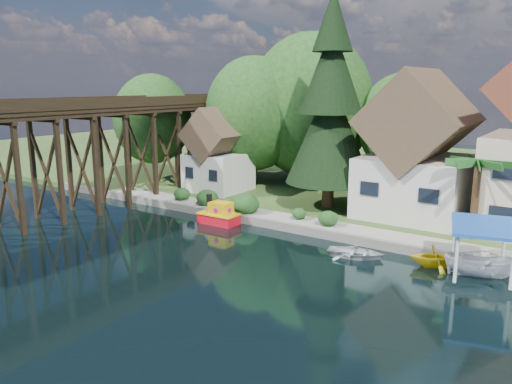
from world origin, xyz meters
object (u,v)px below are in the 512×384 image
(tugboat, at_px, (219,215))
(boat_yellow, at_px, (435,255))
(trestle_bridge, at_px, (101,145))
(palm_tree, at_px, (479,165))
(boat_white_a, at_px, (356,251))
(shed, at_px, (218,155))
(boat_canopy, at_px, (481,255))
(house_left, at_px, (418,155))
(conifer, at_px, (331,106))

(tugboat, bearing_deg, boat_yellow, -0.22)
(trestle_bridge, relative_size, palm_tree, 8.00)
(palm_tree, height_order, boat_yellow, palm_tree)
(tugboat, height_order, boat_white_a, tugboat)
(trestle_bridge, bearing_deg, shed, 61.81)
(tugboat, xyz_separation_m, boat_canopy, (18.41, -0.31, 0.62))
(trestle_bridge, relative_size, house_left, 4.01)
(conifer, distance_m, boat_white_a, 13.42)
(tugboat, bearing_deg, palm_tree, 17.39)
(trestle_bridge, height_order, conifer, conifer)
(shed, distance_m, boat_yellow, 23.65)
(palm_tree, bearing_deg, trestle_bridge, -166.14)
(boat_yellow, bearing_deg, boat_white_a, 73.43)
(conifer, xyz_separation_m, boat_yellow, (10.64, -7.54, -7.94))
(house_left, height_order, conifer, conifer)
(conifer, bearing_deg, house_left, 14.81)
(conifer, bearing_deg, boat_yellow, -35.31)
(house_left, height_order, boat_canopy, house_left)
(trestle_bridge, distance_m, palm_tree, 28.86)
(tugboat, distance_m, boat_canopy, 18.42)
(trestle_bridge, xyz_separation_m, shed, (5.00, 9.33, -1.52))
(house_left, xyz_separation_m, boat_canopy, (6.57, -9.50, -3.85))
(conifer, height_order, boat_white_a, conifer)
(trestle_bridge, xyz_separation_m, conifer, (16.49, 9.11, 3.32))
(house_left, bearing_deg, trestle_bridge, -154.79)
(shed, bearing_deg, boat_yellow, -19.32)
(shed, bearing_deg, conifer, -1.10)
(conifer, xyz_separation_m, boat_white_a, (6.16, -8.54, -8.31))
(boat_white_a, xyz_separation_m, boat_yellow, (4.47, 1.01, 0.38))
(tugboat, relative_size, boat_canopy, 0.59)
(trestle_bridge, height_order, boat_canopy, trestle_bridge)
(house_left, height_order, boat_white_a, house_left)
(house_left, distance_m, palm_tree, 6.37)
(house_left, height_order, boat_yellow, house_left)
(shed, relative_size, tugboat, 2.53)
(tugboat, bearing_deg, trestle_bridge, -171.68)
(boat_white_a, bearing_deg, shed, 49.84)
(house_left, relative_size, boat_canopy, 2.08)
(boat_yellow, bearing_deg, shed, 41.41)
(boat_white_a, bearing_deg, boat_canopy, -97.46)
(shed, bearing_deg, boat_white_a, -26.40)
(boat_canopy, height_order, boat_yellow, boat_canopy)
(tugboat, relative_size, boat_white_a, 0.90)
(house_left, relative_size, palm_tree, 1.99)
(boat_white_a, bearing_deg, trestle_bridge, 77.66)
(boat_yellow, bearing_deg, tugboat, 60.50)
(tugboat, bearing_deg, house_left, 37.84)
(trestle_bridge, bearing_deg, palm_tree, 13.86)
(boat_canopy, bearing_deg, trestle_bridge, -177.43)
(shed, relative_size, boat_yellow, 2.82)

